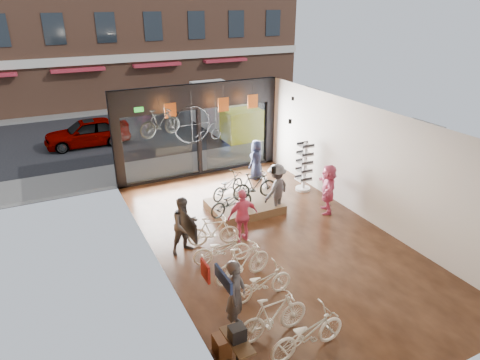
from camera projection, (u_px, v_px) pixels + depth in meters
ground_plane at (271, 239)px, 13.30m from camera, size 7.00×12.00×0.04m
ceiling at (275, 119)px, 11.79m from camera, size 7.00×12.00×0.04m
wall_left at (156, 206)px, 11.11m from camera, size 0.04×12.00×3.80m
wall_right at (366, 164)px, 13.98m from camera, size 0.04×12.00×3.80m
wall_back at (444, 303)px, 7.58m from camera, size 7.00×0.04×3.80m
storefront at (199, 130)px, 17.49m from camera, size 7.00×0.26×3.80m
exit_sign at (139, 110)px, 15.97m from camera, size 0.35×0.06×0.18m
street_road at (146, 123)px, 25.66m from camera, size 30.00×18.00×0.02m
sidewalk_near at (191, 163)px, 19.20m from camera, size 30.00×2.40×0.12m
sidewalk_far at (130, 108)px, 28.94m from camera, size 30.00×2.00×0.12m
street_car at (87, 132)px, 21.41m from camera, size 4.10×1.65×1.40m
box_truck at (227, 111)px, 23.35m from camera, size 2.03×6.08×2.39m
floor_bike_0 at (308, 333)px, 8.87m from camera, size 1.86×0.73×0.96m
floor_bike_1 at (273, 316)px, 9.27m from camera, size 1.78×0.55×1.06m
floor_bike_2 at (262, 283)px, 10.51m from camera, size 1.66×0.61×0.87m
floor_bike_3 at (243, 263)px, 11.16m from camera, size 1.78×0.76×1.04m
floor_bike_4 at (222, 250)px, 11.91m from camera, size 1.71×0.87×0.86m
floor_bike_5 at (213, 231)px, 12.77m from camera, size 1.62×0.86×0.94m
display_platform at (244, 206)px, 15.00m from camera, size 2.40×1.80×0.30m
display_bike_left at (231, 201)px, 14.02m from camera, size 1.76×0.93×0.88m
display_bike_mid at (255, 186)px, 15.05m from camera, size 1.70×0.58×1.01m
display_bike_right at (228, 186)px, 15.23m from camera, size 1.71×1.23×0.85m
customer_0 at (236, 295)px, 9.39m from camera, size 0.74×0.75×1.74m
customer_1 at (185, 225)px, 12.29m from camera, size 0.96×0.82×1.74m
customer_2 at (243, 216)px, 12.87m from camera, size 1.00×0.42×1.70m
customer_3 at (276, 189)px, 14.57m from camera, size 1.32×1.07×1.78m
customer_4 at (256, 160)px, 17.42m from camera, size 0.96×0.85×1.64m
customer_5 at (328, 189)px, 14.64m from camera, size 1.29×1.65×1.74m
sunglasses_rack at (304, 167)px, 16.28m from camera, size 0.65×0.57×1.93m
wall_merch at (214, 302)px, 8.52m from camera, size 0.40×2.40×2.60m
penny_farthing at (200, 125)px, 16.03m from camera, size 1.81×0.06×1.45m
hung_bike at (160, 123)px, 14.76m from camera, size 1.64×0.84×0.95m
jersey_left at (170, 111)px, 15.82m from camera, size 0.45×0.03×0.55m
jersey_mid at (223, 105)px, 16.70m from camera, size 0.45×0.03×0.55m
jersey_right at (253, 101)px, 17.22m from camera, size 0.45×0.03×0.55m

